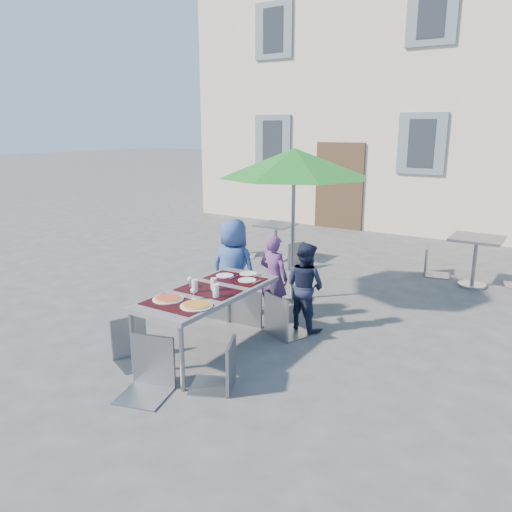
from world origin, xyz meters
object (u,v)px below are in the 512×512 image
Objects in this scene: chair_4 at (221,336)px; child_1 at (274,278)px; chair_0 at (224,277)px; chair_2 at (283,290)px; child_0 at (234,269)px; child_2 at (305,286)px; cafe_table_0 at (276,236)px; dining_table at (208,295)px; bg_chair_l_0 at (238,226)px; chair_1 at (252,284)px; bg_chair_r_0 at (293,239)px; cafe_table_1 at (476,251)px; chair_5 at (146,333)px; pizza_near_left at (168,298)px; pizza_near_right at (196,305)px; patio_umbrella at (294,164)px; chair_3 at (130,315)px; bg_chair_l_1 at (434,245)px.

child_1 is at bearing 105.34° from chair_4.
chair_0 is 1.00m from chair_2.
child_0 reaches higher than child_2.
child_1 is 1.61× the size of cafe_table_0.
child_0 is (-0.41, 1.10, -0.01)m from dining_table.
bg_chair_l_0 is (-1.78, 2.94, 0.04)m from chair_0.
child_1 is 0.35m from chair_1.
bg_chair_r_0 reaches higher than cafe_table_1.
bg_chair_r_0 is (-0.99, 4.79, -0.07)m from chair_5.
pizza_near_right is (0.39, 0.00, 0.00)m from pizza_near_left.
chair_0 is 1.04× the size of chair_4.
child_1 reaches higher than chair_2.
patio_umbrella is at bearing 90.53° from chair_1.
dining_table is at bearing -63.29° from chair_0.
patio_umbrella is (-0.57, 1.29, 1.43)m from chair_2.
chair_1 is at bearing 31.66° from child_2.
cafe_table_0 is at bearing 10.45° from bg_chair_l_0.
bg_chair_l_0 reaches higher than chair_5.
child_1 is at bearing -162.48° from child_0.
chair_0 is (-1.10, -0.26, 0.00)m from child_2.
chair_2 is 3.75m from cafe_table_0.
cafe_table_1 is at bearing 72.80° from chair_4.
child_0 is 1.32× the size of chair_2.
patio_umbrella is (0.51, 2.80, 1.50)m from chair_3.
bg_chair_l_0 is 3.75m from bg_chair_l_1.
bg_chair_l_1 is at bearing 77.07° from pizza_near_right.
cafe_table_1 is at bearing -121.36° from child_1.
patio_umbrella reaches higher than child_2.
dining_table is 1.79× the size of chair_2.
pizza_near_left is 0.98× the size of pizza_near_right.
chair_5 is at bearing 91.93° from child_1.
chair_3 is at bearing -125.68° from chair_2.
chair_4 is at bearing 103.47° from child_2.
patio_umbrella reaches higher than chair_5.
chair_5 is 1.44× the size of cafe_table_0.
pizza_near_left is 1.83m from child_1.
chair_3 is 0.89× the size of chair_5.
child_2 is 1.24× the size of chair_3.
chair_5 is (-0.44, -1.91, 0.01)m from chair_2.
chair_0 is at bearing 26.46° from child_2.
pizza_near_right reaches higher than cafe_table_0.
bg_chair_l_1 is at bearing 81.53° from chair_4.
child_2 reaches higher than bg_chair_l_0.
dining_table is at bearing -116.46° from cafe_table_1.
bg_chair_r_0 is 2.50m from bg_chair_l_1.
chair_2 is 1.96m from chair_5.
pizza_near_right is 1.71m from child_0.
child_2 is at bearing -53.32° from patio_umbrella.
chair_3 is 0.76m from chair_5.
child_1 is at bearing 62.47° from chair_1.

